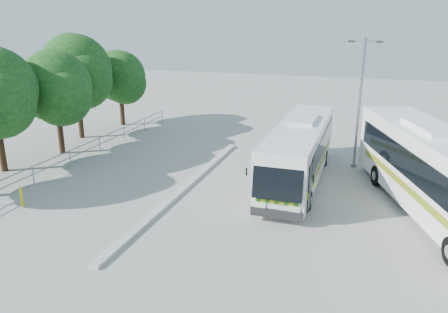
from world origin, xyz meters
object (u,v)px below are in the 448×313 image
(tree_far_c, at_px, (56,87))
(tree_far_d, at_px, (76,71))
(bollard, at_px, (22,197))
(coach_adjacent, at_px, (438,173))
(lamppost, at_px, (360,98))
(coach_main, at_px, (299,151))
(tree_far_e, at_px, (120,77))

(tree_far_c, xyz_separation_m, tree_far_d, (-1.19, 3.70, 0.56))
(bollard, bearing_deg, coach_adjacent, 15.64)
(coach_adjacent, bearing_deg, tree_far_c, 154.08)
(lamppost, bearing_deg, coach_main, -117.93)
(coach_adjacent, bearing_deg, tree_far_e, 134.74)
(coach_main, xyz_separation_m, coach_adjacent, (6.26, -2.35, 0.28))
(tree_far_c, bearing_deg, tree_far_e, 93.54)
(tree_far_c, distance_m, tree_far_d, 3.93)
(tree_far_d, bearing_deg, tree_far_c, -72.17)
(coach_adjacent, height_order, bollard, coach_adjacent)
(tree_far_e, xyz_separation_m, coach_adjacent, (21.86, -10.83, -1.92))
(tree_far_d, bearing_deg, bollard, -66.81)
(tree_far_c, distance_m, coach_main, 15.31)
(lamppost, bearing_deg, tree_far_c, -159.54)
(tree_far_c, height_order, coach_main, tree_far_c)
(tree_far_c, bearing_deg, lamppost, 9.98)
(tree_far_c, relative_size, coach_adjacent, 0.50)
(tree_far_e, bearing_deg, tree_far_d, -98.63)
(lamppost, bearing_deg, tree_far_d, -171.23)
(coach_main, relative_size, lamppost, 1.52)
(tree_far_d, xyz_separation_m, coach_main, (16.28, -3.98, -3.13))
(tree_far_e, distance_m, coach_main, 17.89)
(coach_main, distance_m, bollard, 13.64)
(tree_far_c, distance_m, bollard, 9.23)
(tree_far_d, relative_size, coach_main, 0.66)
(tree_far_d, xyz_separation_m, tree_far_e, (0.68, 4.50, -0.93))
(tree_far_c, bearing_deg, bollard, -64.33)
(tree_far_e, bearing_deg, coach_adjacent, -26.36)
(tree_far_c, height_order, coach_adjacent, tree_far_c)
(tree_far_d, distance_m, coach_adjacent, 23.58)
(tree_far_d, bearing_deg, coach_main, -13.72)
(tree_far_d, distance_m, bollard, 13.03)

